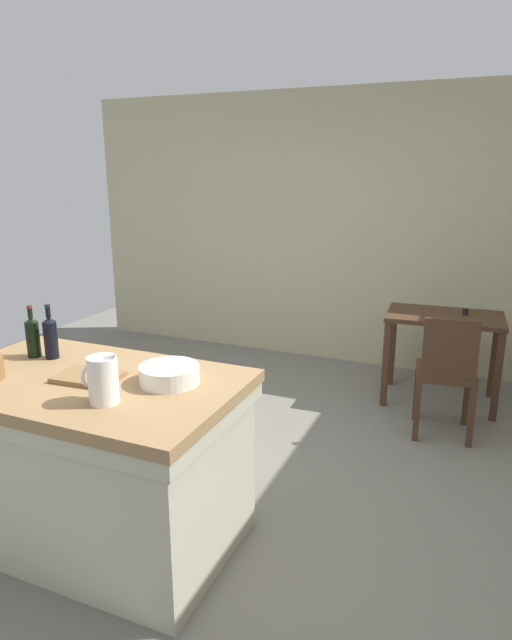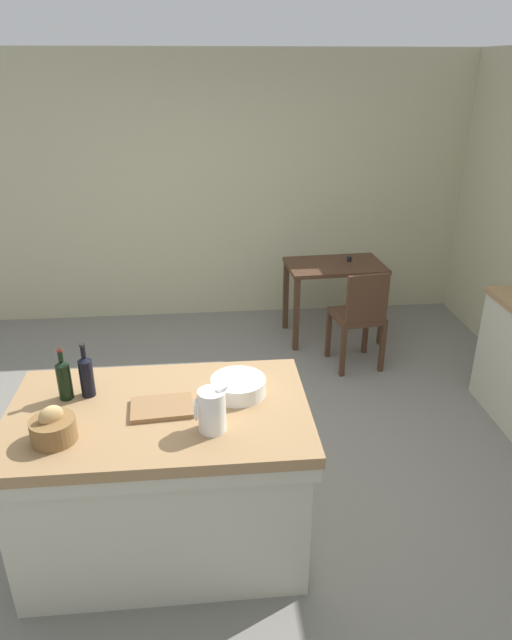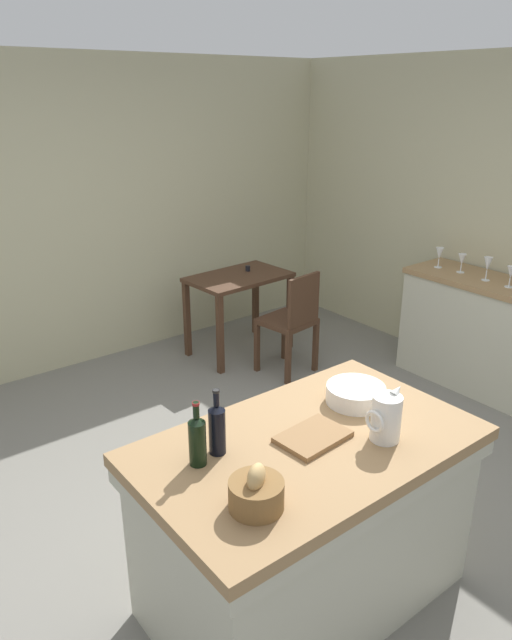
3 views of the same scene
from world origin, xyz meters
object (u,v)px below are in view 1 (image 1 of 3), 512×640
object	(u,v)px
island_table	(93,454)
wooden_chair	(446,372)
writing_desk	(444,329)
wine_bottle_amber	(33,336)
pitcher	(103,379)
wine_bottle_dark	(51,337)
cutting_board	(88,377)
wash_bowl	(169,374)

from	to	relation	value
island_table	wooden_chair	distance (m)	2.44
wooden_chair	island_table	bearing A→B (deg)	-129.70
writing_desk	wine_bottle_amber	world-z (taller)	wine_bottle_amber
wine_bottle_amber	pitcher	bearing A→B (deg)	-25.14
wooden_chair	pitcher	distance (m)	2.49
wine_bottle_dark	writing_desk	bearing A→B (deg)	51.94
cutting_board	wine_bottle_amber	bearing A→B (deg)	162.45
wooden_chair	cutting_board	distance (m)	2.46
pitcher	cutting_board	distance (m)	0.33
pitcher	wash_bowl	distance (m)	0.34
writing_desk	wooden_chair	bearing A→B (deg)	-82.78
writing_desk	cutting_board	xyz separation A→B (m)	(-1.46, -2.53, 0.28)
wooden_chair	pitcher	size ratio (longest dim) A/B	3.61
island_table	wine_bottle_dark	size ratio (longest dim) A/B	5.07
wash_bowl	wine_bottle_amber	xyz separation A→B (m)	(-0.88, 0.04, 0.07)
island_table	cutting_board	size ratio (longest dim) A/B	4.95
wine_bottle_dark	wine_bottle_amber	xyz separation A→B (m)	(-0.11, -0.02, -0.00)
writing_desk	wine_bottle_dark	bearing A→B (deg)	-128.06
writing_desk	wash_bowl	size ratio (longest dim) A/B	3.25
wash_bowl	wine_bottle_amber	world-z (taller)	wine_bottle_amber
cutting_board	wine_bottle_dark	world-z (taller)	wine_bottle_dark
island_table	wine_bottle_dark	bearing A→B (deg)	155.36
cutting_board	island_table	bearing A→B (deg)	163.31
island_table	wine_bottle_amber	distance (m)	0.72
island_table	writing_desk	bearing A→B (deg)	59.65
wooden_chair	wine_bottle_dark	xyz separation A→B (m)	(-1.92, -1.71, 0.51)
pitcher	wine_bottle_amber	bearing A→B (deg)	154.86
pitcher	wine_bottle_amber	world-z (taller)	wine_bottle_amber
island_table	writing_desk	distance (m)	2.92
writing_desk	wine_bottle_amber	size ratio (longest dim) A/B	3.27
wash_bowl	cutting_board	world-z (taller)	wash_bowl
wooden_chair	wash_bowl	distance (m)	2.15
wooden_chair	wash_bowl	world-z (taller)	wash_bowl
pitcher	wash_bowl	world-z (taller)	pitcher
island_table	wine_bottle_dark	xyz separation A→B (m)	(-0.37, 0.17, 0.53)
writing_desk	wine_bottle_amber	bearing A→B (deg)	-129.45
wooden_chair	cutting_board	world-z (taller)	cutting_board
cutting_board	wine_bottle_dark	distance (m)	0.44
writing_desk	wine_bottle_amber	xyz separation A→B (m)	(-1.95, -2.37, 0.38)
pitcher	wine_bottle_amber	distance (m)	0.82
writing_desk	wooden_chair	world-z (taller)	wooden_chair
writing_desk	cutting_board	distance (m)	2.93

